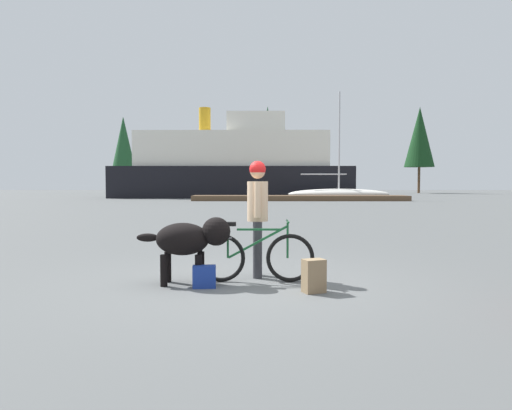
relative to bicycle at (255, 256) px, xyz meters
name	(u,v)px	position (x,y,z in m)	size (l,w,h in m)	color
ground_plane	(248,283)	(-0.09, -0.09, -0.38)	(160.00, 160.00, 0.00)	#595B5B
bicycle	(255,256)	(0.00, 0.00, 0.00)	(1.73, 0.44, 0.91)	black
person_cyclist	(258,206)	(0.04, 0.39, 0.71)	(0.32, 0.53, 1.79)	#333338
dog	(190,239)	(-0.92, -0.16, 0.27)	(1.35, 0.55, 0.97)	black
backpack	(314,276)	(0.79, -0.66, -0.16)	(0.28, 0.20, 0.44)	#8C7251
handbag_pannier	(204,277)	(-0.70, -0.39, -0.23)	(0.32, 0.18, 0.31)	navy
dock_pier	(300,198)	(3.22, 30.78, -0.18)	(16.78, 2.44, 0.40)	brown
ferry_boat	(234,166)	(-2.39, 38.83, 2.57)	(22.02, 7.14, 8.47)	black
sailboat_moored	(339,194)	(6.63, 32.92, 0.11)	(8.41, 2.35, 8.87)	silver
pine_tree_far_left	(123,143)	(-17.64, 55.67, 6.16)	(2.93, 2.93, 9.95)	#4C331E
pine_tree_center	(268,141)	(1.08, 55.24, 6.31)	(3.26, 3.26, 11.15)	#4C331E
pine_tree_far_right	(420,137)	(20.71, 55.59, 6.85)	(3.82, 3.82, 11.11)	#4C331E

